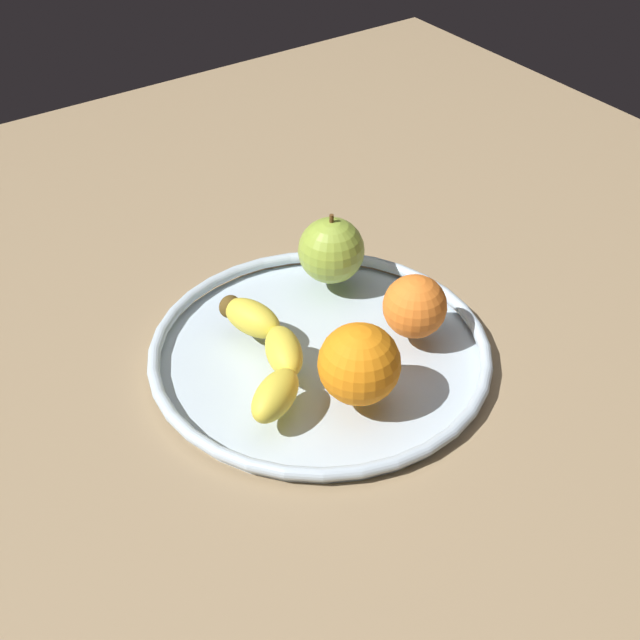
{
  "coord_description": "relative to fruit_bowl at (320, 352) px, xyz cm",
  "views": [
    {
      "loc": [
        -52.84,
        36.59,
        55.64
      ],
      "look_at": [
        0.0,
        0.0,
        4.8
      ],
      "focal_mm": 49.65,
      "sensor_mm": 36.0,
      "label": 1
    }
  ],
  "objects": [
    {
      "name": "ground_plane",
      "position": [
        0.0,
        0.0,
        -2.92
      ],
      "size": [
        134.61,
        134.61,
        4.0
      ],
      "primitive_type": "cube",
      "color": "#977E5B"
    },
    {
      "name": "fruit_bowl",
      "position": [
        0.0,
        0.0,
        0.0
      ],
      "size": [
        32.7,
        32.7,
        1.8
      ],
      "color": "silver",
      "rests_on": "ground_plane"
    },
    {
      "name": "banana",
      "position": [
        0.34,
        5.53,
        2.53
      ],
      "size": [
        17.49,
        10.1,
        3.29
      ],
      "rotation": [
        0.0,
        0.0,
        -0.37
      ],
      "color": "yellow",
      "rests_on": "fruit_bowl"
    },
    {
      "name": "apple",
      "position": [
        8.34,
        -7.18,
        4.31
      ],
      "size": [
        6.86,
        6.86,
        7.66
      ],
      "color": "#94B03C",
      "rests_on": "fruit_bowl"
    },
    {
      "name": "orange_center",
      "position": [
        -3.46,
        -8.51,
        3.95
      ],
      "size": [
        6.14,
        6.14,
        6.14
      ],
      "primitive_type": "sphere",
      "color": "orange",
      "rests_on": "fruit_bowl"
    },
    {
      "name": "orange_front_left",
      "position": [
        -7.62,
        1.16,
        4.53
      ],
      "size": [
        7.28,
        7.28,
        7.28
      ],
      "primitive_type": "sphere",
      "color": "orange",
      "rests_on": "fruit_bowl"
    }
  ]
}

